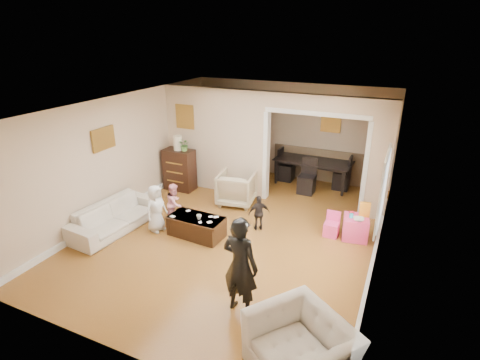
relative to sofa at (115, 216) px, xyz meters
The scene contains 27 objects.
floor 2.51m from the sofa, 23.12° to the left, with size 7.00×7.00×0.00m, color #AC762C.
partition_left 3.10m from the sofa, 71.69° to the left, with size 2.75×0.18×2.60m, color #C1AC8D.
partition_right 5.61m from the sofa, 30.23° to the left, with size 0.55×0.18×2.60m, color #C1AC8D.
partition_header 4.88m from the sofa, 39.31° to the left, with size 2.22×0.18×0.35m, color #C1AC8D.
window_pane 5.21m from the sofa, ahead, with size 0.03×0.95×1.10m, color white.
framed_art_partition 3.10m from the sofa, 87.97° to the left, with size 0.45×0.03×0.55m, color brown.
framed_art_sofa_wall 1.61m from the sofa, 137.54° to the left, with size 0.03×0.55×0.40m, color brown.
framed_art_alcove 5.75m from the sofa, 52.47° to the left, with size 0.45×0.03×0.55m, color brown.
sofa is the anchor object (origin of this frame).
armchair_back 2.80m from the sofa, 51.15° to the left, with size 0.82×0.85×0.77m, color tan.
armchair_front 4.84m from the sofa, 22.63° to the right, with size 1.14×1.00×0.74m, color silver.
dresser 2.38m from the sofa, 88.92° to the left, with size 0.77×0.43×1.06m, color black.
table_lamp 2.55m from the sofa, 88.92° to the left, with size 0.22×0.22×0.36m, color beige.
potted_plant 2.55m from the sofa, 84.09° to the left, with size 0.29×0.25×0.32m, color #4C7A36.
coffee_table 1.73m from the sofa, 15.45° to the left, with size 1.10×0.55×0.41m, color #361F11.
coffee_cup 1.82m from the sofa, 13.08° to the left, with size 0.10×0.10×0.09m, color silver.
play_table 4.88m from the sofa, 20.16° to the left, with size 0.48×0.48×0.46m, color #F23F83.
cereal_box 5.04m from the sofa, 20.76° to the left, with size 0.20×0.07×0.30m, color yellow.
cyan_cup 4.77m from the sofa, 20.01° to the left, with size 0.08×0.08×0.08m, color #25A4BB.
toy_block 4.81m from the sofa, 21.99° to the left, with size 0.08×0.06×0.05m, color red.
play_bowl 4.89m from the sofa, 18.64° to the left, with size 0.21×0.21×0.05m, color beige.
dining_table 5.15m from the sofa, 53.00° to the left, with size 1.98×1.10×0.70m, color black.
adult_person 3.59m from the sofa, 18.98° to the right, with size 0.56×0.37×1.54m, color black.
child_kneel_a 0.89m from the sofa, 20.85° to the left, with size 0.49×0.32×1.00m, color silver.
child_kneel_b 1.24m from the sofa, 38.28° to the left, with size 0.43×0.34×0.89m, color pink.
child_toddler 2.97m from the sofa, 24.03° to the left, with size 0.44×0.18×0.76m, color black.
craft_papers 1.79m from the sofa, 15.37° to the left, with size 0.92×0.45×0.00m.
Camera 1 is at (2.93, -6.21, 3.87)m, focal length 28.15 mm.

